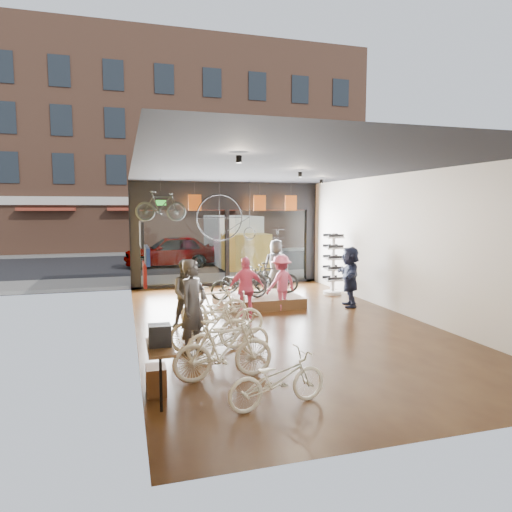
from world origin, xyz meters
name	(u,v)px	position (x,y,z in m)	size (l,w,h in m)	color
ground_plane	(280,324)	(0.00, 0.00, -0.02)	(7.00, 12.00, 0.04)	black
ceiling	(281,168)	(0.00, 0.00, 3.82)	(7.00, 12.00, 0.04)	black
wall_left	(132,251)	(-3.52, 0.00, 1.90)	(0.04, 12.00, 3.80)	#A2731E
wall_right	(405,244)	(3.52, 0.00, 1.90)	(0.04, 12.00, 3.80)	beige
wall_back	(447,289)	(0.00, -6.02, 1.90)	(7.00, 0.04, 3.80)	beige
storefront	(227,234)	(0.00, 6.00, 1.90)	(7.00, 0.26, 3.80)	black
exit_sign	(161,203)	(-2.40, 5.88, 3.05)	(0.35, 0.06, 0.18)	#198C26
street_road	(192,259)	(0.00, 15.00, -0.01)	(30.00, 18.00, 0.02)	black
sidewalk_near	(221,278)	(0.00, 7.20, 0.06)	(30.00, 2.40, 0.12)	slate
sidewalk_far	(183,252)	(0.00, 19.00, 0.06)	(30.00, 2.00, 0.12)	slate
opposite_building	(177,147)	(0.00, 21.50, 7.00)	(26.00, 5.00, 14.00)	brown
street_car	(171,251)	(-1.47, 12.00, 0.77)	(1.82, 4.51, 1.54)	gray
box_truck	(236,242)	(1.58, 11.00, 1.24)	(2.09, 6.28, 2.47)	silver
floor_bike_0	(278,379)	(-1.63, -4.54, 0.41)	(0.54, 1.55, 0.81)	silver
floor_bike_1	(224,350)	(-2.15, -3.30, 0.51)	(0.48, 1.71, 1.03)	silver
floor_bike_2	(229,337)	(-1.84, -2.32, 0.44)	(0.59, 1.68, 0.88)	silver
floor_bike_3	(210,327)	(-2.08, -1.73, 0.49)	(0.46, 1.63, 0.98)	silver
floor_bike_4	(222,314)	(-1.60, -0.65, 0.48)	(0.64, 1.83, 0.96)	silver
floor_bike_5	(215,306)	(-1.63, 0.15, 0.50)	(0.47, 1.67, 1.00)	silver
display_platform	(258,300)	(0.06, 2.17, 0.15)	(2.40, 1.80, 0.30)	#4D381D
display_bike_left	(239,284)	(-0.60, 1.77, 0.74)	(0.59, 1.69, 0.89)	#212725
display_bike_mid	(273,278)	(0.58, 2.32, 0.77)	(0.44, 1.56, 0.94)	#212725
display_bike_right	(247,279)	(-0.14, 2.67, 0.72)	(0.55, 1.59, 0.83)	#212725
customer_0	(193,307)	(-2.43, -1.78, 0.94)	(0.68, 0.45, 1.87)	#3F3F44
customer_1	(188,294)	(-2.27, 0.20, 0.83)	(0.80, 0.63, 1.65)	#3F3F44
customer_2	(246,288)	(-0.71, 0.61, 0.81)	(0.95, 0.40, 1.62)	#CC4C72
customer_3	(281,282)	(0.53, 1.42, 0.78)	(1.01, 0.58, 1.56)	#CC4C72
customer_4	(276,265)	(1.33, 4.21, 0.90)	(0.88, 0.57, 1.80)	#3F3F44
customer_5	(350,276)	(2.61, 1.30, 0.88)	(1.63, 0.52, 1.76)	#161C33
sunglasses_rack	(333,264)	(2.95, 3.15, 1.02)	(0.60, 0.49, 2.04)	white
wall_merch	(147,310)	(-3.38, -3.50, 1.30)	(0.40, 2.40, 2.60)	navy
penny_farthing	(229,219)	(-0.28, 4.40, 2.50)	(1.97, 0.06, 1.57)	black
hung_bike	(161,206)	(-2.53, 4.20, 2.93)	(0.45, 1.58, 0.95)	#212725
jersey_left	(195,203)	(-1.31, 5.20, 3.05)	(0.45, 0.03, 0.55)	#CC5919
jersey_mid	(260,203)	(1.03, 5.20, 3.05)	(0.45, 0.03, 0.55)	#CC5919
jersey_right	(291,203)	(2.22, 5.20, 3.05)	(0.45, 0.03, 0.55)	#CC5919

